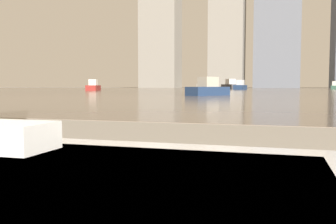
% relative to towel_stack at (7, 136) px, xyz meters
% --- Properties ---
extents(towel_stack, '(0.25, 0.17, 0.08)m').
position_rel_towel_stack_xyz_m(towel_stack, '(0.00, 0.00, 0.00)').
color(towel_stack, white).
rests_on(towel_stack, bathtub).
extents(harbor_water, '(180.00, 110.00, 0.01)m').
position_rel_towel_stack_xyz_m(harbor_water, '(0.07, 61.26, -0.60)').
color(harbor_water, gray).
rests_on(harbor_water, ground_plane).
extents(harbor_boat_0, '(2.73, 4.65, 1.65)m').
position_rel_towel_stack_xyz_m(harbor_boat_0, '(-25.99, 49.69, -0.01)').
color(harbor_boat_0, maroon).
rests_on(harbor_boat_0, harbor_water).
extents(harbor_boat_1, '(1.97, 4.32, 1.56)m').
position_rel_towel_stack_xyz_m(harbor_boat_1, '(11.07, 77.89, -0.04)').
color(harbor_boat_1, '#335647').
rests_on(harbor_boat_1, harbor_water).
extents(harbor_boat_2, '(2.93, 3.82, 1.38)m').
position_rel_towel_stack_xyz_m(harbor_boat_2, '(-4.33, 26.60, -0.11)').
color(harbor_boat_2, navy).
rests_on(harbor_boat_2, harbor_water).
extents(harbor_boat_3, '(4.64, 5.93, 2.15)m').
position_rel_towel_stack_xyz_m(harbor_boat_3, '(-9.38, 80.18, 0.16)').
color(harbor_boat_3, '#2D2D33').
rests_on(harbor_boat_3, harbor_water).
extents(harbor_boat_4, '(1.86, 2.94, 1.04)m').
position_rel_towel_stack_xyz_m(harbor_boat_4, '(-12.80, 64.23, -0.23)').
color(harbor_boat_4, navy).
rests_on(harbor_boat_4, harbor_water).
extents(harbor_boat_5, '(2.11, 4.88, 1.78)m').
position_rel_towel_stack_xyz_m(harbor_boat_5, '(-6.22, 69.63, 0.03)').
color(harbor_boat_5, navy).
rests_on(harbor_boat_5, harbor_water).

